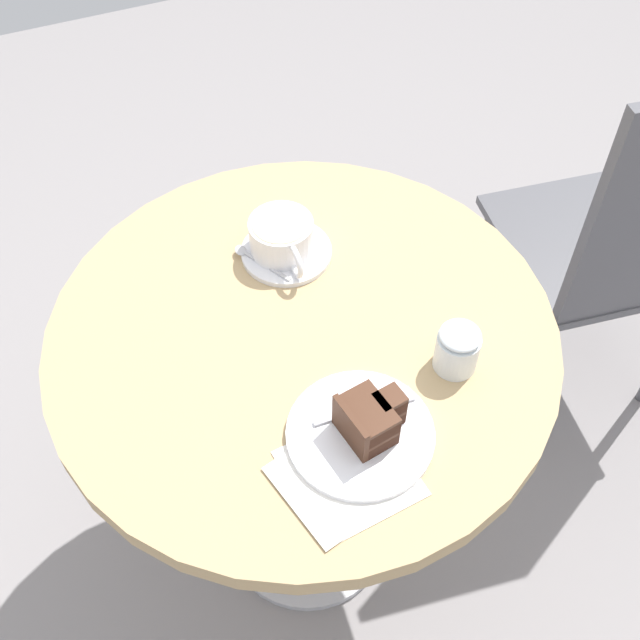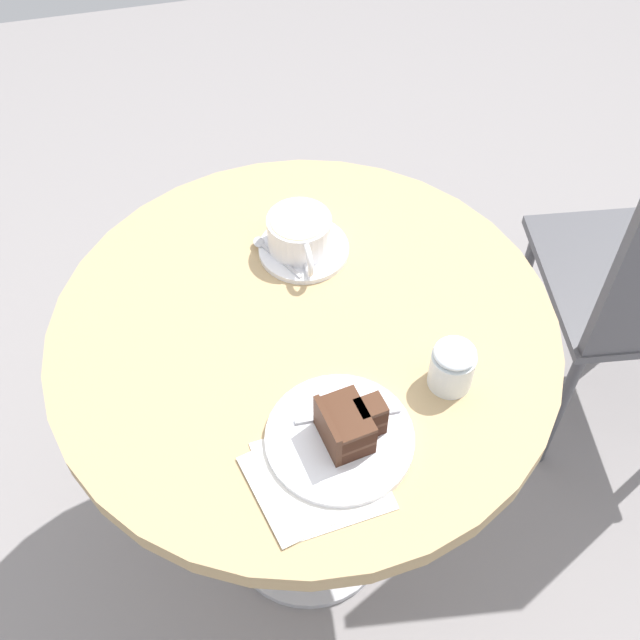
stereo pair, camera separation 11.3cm
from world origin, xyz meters
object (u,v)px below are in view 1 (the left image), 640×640
(saucer, at_px, (286,252))
(fork, at_px, (376,405))
(napkin, at_px, (344,476))
(cake_plate, at_px, (360,434))
(coffee_cup, at_px, (282,236))
(sugar_pot, at_px, (457,348))
(cafe_chair, at_px, (632,237))
(cake_slice, at_px, (369,419))
(teaspoon, at_px, (255,259))

(saucer, bearing_deg, fork, 1.27)
(napkin, bearing_deg, saucer, 169.65)
(saucer, xyz_separation_m, cake_plate, (0.35, -0.03, 0.00))
(coffee_cup, xyz_separation_m, cake_plate, (0.35, -0.02, -0.03))
(cake_plate, relative_size, sugar_pot, 2.57)
(cafe_chair, bearing_deg, fork, 28.66)
(napkin, bearing_deg, sugar_pot, 115.38)
(cake_plate, height_order, cafe_chair, cafe_chair)
(napkin, xyz_separation_m, sugar_pot, (-0.10, 0.21, 0.04))
(cake_plate, xyz_separation_m, fork, (-0.03, 0.04, 0.01))
(cake_slice, bearing_deg, saucer, 177.00)
(cake_slice, bearing_deg, coffee_cup, 177.83)
(coffee_cup, distance_m, cafe_chair, 0.73)
(fork, distance_m, cafe_chair, 0.76)
(cake_slice, relative_size, sugar_pot, 1.18)
(cake_plate, bearing_deg, saucer, 175.29)
(teaspoon, bearing_deg, fork, 161.71)
(cake_plate, height_order, fork, fork)
(cake_plate, bearing_deg, teaspoon, -176.01)
(saucer, xyz_separation_m, napkin, (0.39, -0.07, -0.00))
(cake_plate, height_order, sugar_pot, sugar_pot)
(cake_plate, xyz_separation_m, napkin, (0.05, -0.04, -0.00))
(cake_slice, bearing_deg, cafe_chair, 112.85)
(teaspoon, distance_m, cake_slice, 0.35)
(coffee_cup, relative_size, sugar_pot, 1.77)
(cake_slice, distance_m, sugar_pot, 0.17)
(saucer, distance_m, cake_plate, 0.35)
(saucer, relative_size, teaspoon, 1.40)
(cake_plate, distance_m, cake_slice, 0.04)
(napkin, bearing_deg, coffee_cup, 170.44)
(napkin, bearing_deg, cake_plate, 136.45)
(cake_slice, bearing_deg, napkin, -50.94)
(cake_slice, height_order, napkin, cake_slice)
(napkin, distance_m, cafe_chair, 0.85)
(coffee_cup, height_order, cake_plate, coffee_cup)
(napkin, relative_size, cafe_chair, 0.20)
(teaspoon, relative_size, fork, 0.72)
(teaspoon, relative_size, cafe_chair, 0.11)
(coffee_cup, distance_m, sugar_pot, 0.33)
(cake_slice, relative_size, fork, 0.63)
(cake_slice, bearing_deg, cake_plate, -101.19)
(fork, distance_m, napkin, 0.11)
(teaspoon, xyz_separation_m, cake_plate, (0.35, 0.02, -0.01))
(teaspoon, bearing_deg, napkin, 148.25)
(sugar_pot, bearing_deg, cake_slice, -70.07)
(teaspoon, bearing_deg, saucer, -117.91)
(coffee_cup, relative_size, cake_slice, 1.51)
(napkin, xyz_separation_m, cafe_chair, (-0.34, 0.76, -0.18))
(saucer, distance_m, teaspoon, 0.05)
(teaspoon, distance_m, cake_plate, 0.35)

